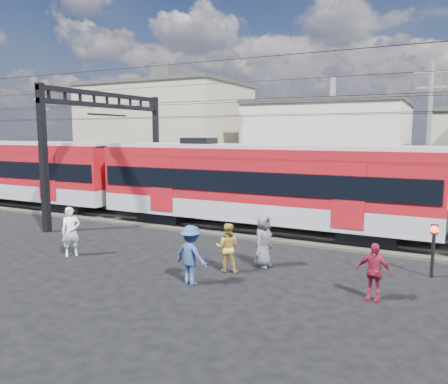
{
  "coord_description": "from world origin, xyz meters",
  "views": [
    {
      "loc": [
        6.85,
        -10.99,
        4.69
      ],
      "look_at": [
        -1.24,
        5.0,
        2.28
      ],
      "focal_mm": 35.0,
      "sensor_mm": 36.0,
      "label": 1
    }
  ],
  "objects": [
    {
      "name": "commuter_train",
      "position": [
        -0.75,
        8.0,
        2.4
      ],
      "size": [
        50.3,
        3.08,
        4.17
      ],
      "color": "black",
      "rests_on": "ground"
    },
    {
      "name": "pedestrian_c",
      "position": [
        -0.01,
        0.32,
        0.94
      ],
      "size": [
        1.33,
        0.95,
        1.87
      ],
      "primitive_type": "imported",
      "rotation": [
        0.0,
        0.0,
        2.92
      ],
      "color": "navy",
      "rests_on": "ground"
    },
    {
      "name": "building_west",
      "position": [
        -17.0,
        24.0,
        4.66
      ],
      "size": [
        14.28,
        10.2,
        9.3
      ],
      "color": "gray",
      "rests_on": "ground"
    },
    {
      "name": "pedestrian_d",
      "position": [
        5.26,
        1.49,
        0.83
      ],
      "size": [
        1.02,
        0.53,
        1.66
      ],
      "primitive_type": "imported",
      "rotation": [
        0.0,
        0.0,
        -0.14
      ],
      "color": "maroon",
      "rests_on": "ground"
    },
    {
      "name": "pedestrian_b",
      "position": [
        0.43,
        1.96,
        0.84
      ],
      "size": [
        0.96,
        0.84,
        1.68
      ],
      "primitive_type": "imported",
      "rotation": [
        0.0,
        0.0,
        3.42
      ],
      "color": "#B59338",
      "rests_on": "ground"
    },
    {
      "name": "crossing_signal",
      "position": [
        6.7,
        4.41,
        1.23
      ],
      "size": [
        0.26,
        0.26,
        1.78
      ],
      "color": "black",
      "rests_on": "ground"
    },
    {
      "name": "rail_far",
      "position": [
        0.0,
        8.75,
        0.18
      ],
      "size": [
        70.0,
        0.12,
        0.12
      ],
      "primitive_type": "cube",
      "color": "#59544C",
      "rests_on": "track_bed"
    },
    {
      "name": "utility_pole_mid",
      "position": [
        6.0,
        15.0,
        4.53
      ],
      "size": [
        1.8,
        0.24,
        8.5
      ],
      "color": "slate",
      "rests_on": "ground"
    },
    {
      "name": "utility_pole_west",
      "position": [
        -22.0,
        14.0,
        4.28
      ],
      "size": [
        1.8,
        0.24,
        8.0
      ],
      "color": "slate",
      "rests_on": "ground"
    },
    {
      "name": "ground",
      "position": [
        0.0,
        0.0,
        0.0
      ],
      "size": [
        120.0,
        120.0,
        0.0
      ],
      "primitive_type": "plane",
      "color": "black",
      "rests_on": "ground"
    },
    {
      "name": "building_midwest",
      "position": [
        -2.0,
        27.0,
        3.66
      ],
      "size": [
        12.24,
        12.24,
        7.3
      ],
      "color": "beige",
      "rests_on": "ground"
    },
    {
      "name": "track_bed",
      "position": [
        0.0,
        8.0,
        0.06
      ],
      "size": [
        70.0,
        3.4,
        0.12
      ],
      "primitive_type": "cube",
      "color": "#2D2823",
      "rests_on": "ground"
    },
    {
      "name": "pedestrian_e",
      "position": [
        1.31,
        3.02,
        0.93
      ],
      "size": [
        0.67,
        0.96,
        1.85
      ],
      "primitive_type": "imported",
      "rotation": [
        0.0,
        0.0,
        1.48
      ],
      "color": "#545359",
      "rests_on": "ground"
    },
    {
      "name": "rail_near",
      "position": [
        0.0,
        7.25,
        0.18
      ],
      "size": [
        70.0,
        0.12,
        0.12
      ],
      "primitive_type": "cube",
      "color": "#59544C",
      "rests_on": "track_bed"
    },
    {
      "name": "catenary",
      "position": [
        -8.65,
        8.0,
        5.14
      ],
      "size": [
        70.0,
        9.3,
        7.52
      ],
      "color": "black",
      "rests_on": "ground"
    },
    {
      "name": "pedestrian_a",
      "position": [
        -5.8,
        0.98,
        0.95
      ],
      "size": [
        0.79,
        0.82,
        1.89
      ],
      "primitive_type": "imported",
      "rotation": [
        0.0,
        0.0,
        0.87
      ],
      "color": "white",
      "rests_on": "ground"
    }
  ]
}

